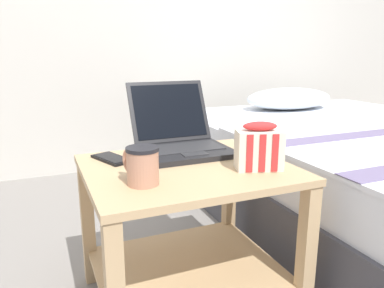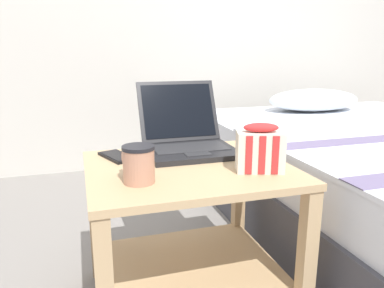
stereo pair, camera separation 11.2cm
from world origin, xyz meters
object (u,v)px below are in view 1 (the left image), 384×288
object	(u,v)px
laptop	(180,137)
cell_phone	(112,159)
bed	(369,170)
mug_front_left	(142,164)
snack_bag	(259,148)

from	to	relation	value
laptop	cell_phone	distance (m)	0.26
bed	cell_phone	bearing A→B (deg)	-173.94
bed	mug_front_left	bearing A→B (deg)	-162.82
mug_front_left	cell_phone	world-z (taller)	mug_front_left
bed	snack_bag	size ratio (longest dim) A/B	12.67
cell_phone	mug_front_left	bearing A→B (deg)	-83.27
snack_bag	mug_front_left	bearing A→B (deg)	178.78
mug_front_left	snack_bag	xyz separation A→B (m)	(0.36, -0.01, 0.01)
laptop	mug_front_left	xyz separation A→B (m)	(-0.22, -0.29, 0.01)
laptop	snack_bag	bearing A→B (deg)	-65.21
laptop	snack_bag	size ratio (longest dim) A/B	2.30
bed	snack_bag	world-z (taller)	snack_bag
bed	snack_bag	xyz separation A→B (m)	(-0.95, -0.41, 0.31)
laptop	cell_phone	size ratio (longest dim) A/B	2.11
mug_front_left	snack_bag	world-z (taller)	snack_bag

